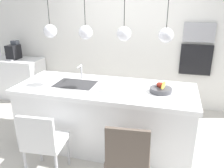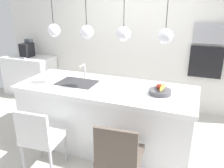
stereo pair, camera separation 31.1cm
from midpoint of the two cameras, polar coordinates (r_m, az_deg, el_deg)
name	(u,v)px [view 2 (the right image)]	position (r m, az deg, el deg)	size (l,w,h in m)	color
floor	(106,143)	(3.58, 1.02, -14.45)	(6.60, 6.60, 0.00)	#BCB7AD
back_wall	(138,40)	(4.60, 8.35, 10.71)	(6.00, 0.10, 2.60)	silver
kitchen_island	(106,116)	(3.34, 1.07, -7.96)	(2.45, 0.95, 0.91)	white
sink_basin	(77,83)	(3.32, -6.01, 0.21)	(0.56, 0.40, 0.02)	#2D2D30
faucet	(84,69)	(3.46, -4.51, 3.63)	(0.02, 0.17, 0.22)	silver
fruit_bowl	(160,91)	(2.99, 14.82, -1.69)	(0.28, 0.28, 0.15)	#4C4C51
side_counter	(30,75)	(5.53, -18.10, 2.15)	(1.10, 0.60, 0.85)	white
coffee_machine	(27,50)	(5.40, -18.78, 8.08)	(0.20, 0.35, 0.38)	black
microwave	(210,33)	(4.40, 25.01, 11.26)	(0.54, 0.08, 0.34)	#9E9EA3
oven	(206,62)	(4.48, 24.09, 4.97)	(0.56, 0.08, 0.56)	black
chair_near	(40,136)	(2.89, -14.45, -12.57)	(0.48, 0.46, 0.86)	silver
chair_middle	(119,155)	(2.51, 5.45, -17.29)	(0.50, 0.51, 0.89)	brown
pendant_light_left	(54,30)	(3.31, -11.59, 12.91)	(0.18, 0.18, 0.78)	silver
pendant_light_center_left	(87,32)	(3.07, -3.35, 12.75)	(0.18, 0.18, 0.78)	silver
pendant_light_center_right	(124,34)	(2.90, 6.05, 12.25)	(0.18, 0.18, 0.78)	silver
pendant_light_right	(165,36)	(2.81, 16.26, 11.35)	(0.18, 0.18, 0.78)	silver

